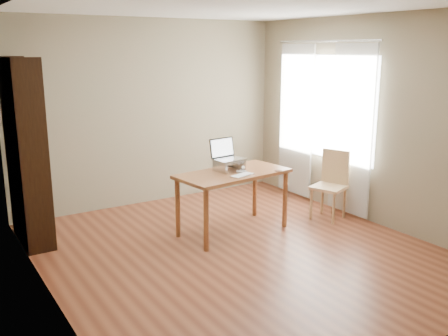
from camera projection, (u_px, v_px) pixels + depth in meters
room at (241, 135)px, 5.24m from camera, size 4.04×4.54×2.64m
bookshelf at (27, 152)px, 5.59m from camera, size 0.30×0.90×2.10m
curtains at (322, 124)px, 6.90m from camera, size 0.03×1.90×2.25m
desk at (233, 180)px, 5.97m from camera, size 1.42×0.83×0.75m
laptop_stand at (229, 164)px, 5.99m from camera, size 0.32×0.25×0.13m
laptop at (227, 154)px, 6.01m from camera, size 0.38×0.33×0.25m
keyboard at (242, 175)px, 5.75m from camera, size 0.33×0.21×0.02m
coaster at (278, 171)px, 5.99m from camera, size 0.09×0.09×0.01m
cat at (230, 165)px, 6.03m from camera, size 0.24×0.48×0.14m
chair at (333, 182)px, 6.51m from camera, size 0.51×0.51×0.89m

